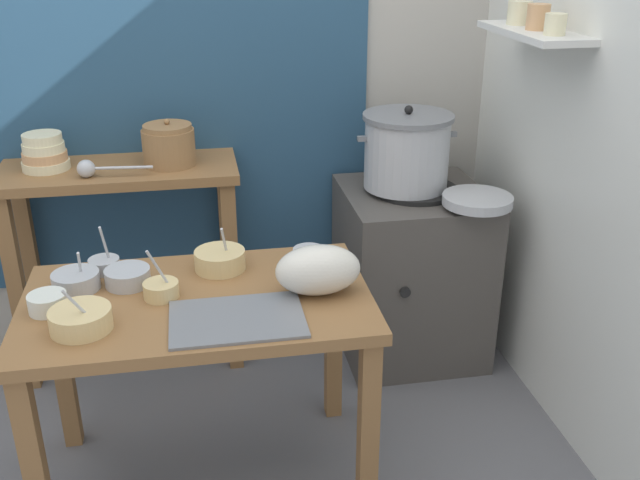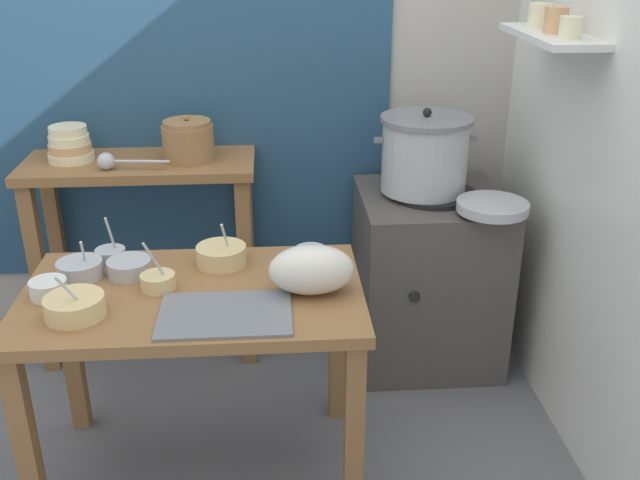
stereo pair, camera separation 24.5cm
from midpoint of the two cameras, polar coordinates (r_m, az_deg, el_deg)
name	(u,v)px [view 1 (the left image)]	position (r m, az deg, el deg)	size (l,w,h in m)	color
ground_plane	(209,473)	(2.77, -11.38, -17.66)	(9.00, 9.00, 0.00)	slate
wall_back	(200,53)	(3.23, -11.71, 14.24)	(4.40, 0.12, 2.60)	#B2ADA3
wall_right	(595,84)	(2.66, 18.35, 11.55)	(0.30, 3.20, 2.60)	silver
prep_table	(199,327)	(2.40, -12.41, -6.83)	(1.10, 0.66, 0.72)	olive
back_shelf_table	(123,218)	(3.16, -17.41, 1.64)	(0.96, 0.40, 0.90)	olive
stove_block	(411,271)	(3.23, 5.02, -2.54)	(0.60, 0.61, 0.78)	#4C4742
steamer_pot	(407,151)	(3.04, 4.55, 6.99)	(0.42, 0.38, 0.35)	#B7BABF
clay_pot	(169,145)	(3.04, -14.14, 7.24)	(0.21, 0.21, 0.19)	olive
bowl_stack_enamel	(44,153)	(3.14, -23.04, 6.30)	(0.19, 0.19, 0.15)	beige
ladle	(89,169)	(2.99, -20.00, 5.27)	(0.29, 0.07, 0.07)	#B7BABF
serving_tray	(237,319)	(2.19, -9.77, -6.24)	(0.40, 0.28, 0.01)	slate
plastic_bag	(318,270)	(2.29, -3.23, -2.44)	(0.27, 0.17, 0.16)	silver
wide_pan	(478,200)	(2.91, 9.98, 3.07)	(0.28, 0.28, 0.04)	#B7BABF
prep_bowl_0	(48,302)	(2.40, -23.48, -4.58)	(0.12, 0.12, 0.06)	silver
prep_bowl_1	(309,254)	(2.54, -3.65, -1.15)	(0.11, 0.11, 0.04)	#B7BABF
prep_bowl_2	(128,276)	(2.47, -17.70, -2.80)	(0.15, 0.15, 0.06)	#B7BABF
prep_bowl_3	(81,319)	(2.26, -21.37, -5.88)	(0.18, 0.18, 0.15)	#E5C684
prep_bowl_4	(220,259)	(2.50, -10.69, -1.55)	(0.17, 0.17, 0.17)	#E5C684
prep_bowl_5	(104,264)	(2.59, -19.28, -1.87)	(0.10, 0.10, 0.18)	#B7BABF
prep_bowl_6	(161,289)	(2.36, -15.36, -3.81)	(0.11, 0.11, 0.18)	#E5C684
prep_bowl_7	(76,280)	(2.50, -21.40, -3.04)	(0.15, 0.15, 0.14)	#B7BABF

